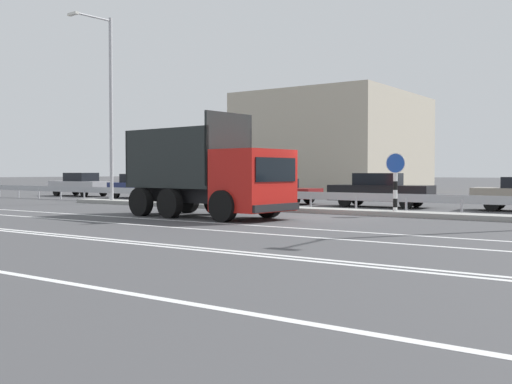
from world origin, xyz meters
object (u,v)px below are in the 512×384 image
object	(u,v)px
parked_car_0	(80,185)
parked_car_3	(279,191)
median_road_sign	(395,183)
parked_car_2	(194,188)
parked_car_4	(380,190)
parked_car_1	(139,186)
street_lamp_0	(108,101)
dump_truck	(222,182)

from	to	relation	value
parked_car_0	parked_car_3	xyz separation A→B (m)	(16.24, -0.35, -0.12)
median_road_sign	parked_car_2	size ratio (longest dim) A/B	0.60
parked_car_3	parked_car_4	world-z (taller)	parked_car_4
parked_car_1	parked_car_4	size ratio (longest dim) A/B	0.83
parked_car_0	parked_car_1	bearing A→B (deg)	-88.66
parked_car_1	parked_car_4	distance (m)	16.15
street_lamp_0	parked_car_2	xyz separation A→B (m)	(0.99, 5.55, -4.56)
parked_car_0	parked_car_2	size ratio (longest dim) A/B	1.23
parked_car_3	median_road_sign	bearing A→B (deg)	56.00
parked_car_0	parked_car_3	size ratio (longest dim) A/B	1.11
parked_car_1	parked_car_4	bearing A→B (deg)	88.01
street_lamp_0	parked_car_1	world-z (taller)	street_lamp_0
dump_truck	parked_car_0	bearing A→B (deg)	-111.24
median_road_sign	street_lamp_0	bearing A→B (deg)	-179.15
parked_car_2	parked_car_4	size ratio (longest dim) A/B	0.81
parked_car_2	parked_car_4	xyz separation A→B (m)	(11.67, -0.35, 0.07)
parked_car_1	parked_car_4	world-z (taller)	parked_car_4
parked_car_2	parked_car_3	bearing A→B (deg)	86.57
dump_truck	median_road_sign	bearing A→B (deg)	138.82
parked_car_1	parked_car_4	xyz separation A→B (m)	(16.15, -0.23, 0.03)
median_road_sign	street_lamp_0	distance (m)	15.92
dump_truck	parked_car_2	world-z (taller)	dump_truck
parked_car_2	parked_car_3	xyz separation A→B (m)	(6.17, -0.51, -0.06)
parked_car_4	parked_car_2	bearing A→B (deg)	-95.99
parked_car_0	median_road_sign	bearing A→B (deg)	-100.92
parked_car_3	parked_car_2	bearing A→B (deg)	-98.44
parked_car_3	parked_car_1	bearing A→B (deg)	-95.81
dump_truck	street_lamp_0	xyz separation A→B (m)	(-10.77, 4.26, 3.99)
parked_car_0	parked_car_4	bearing A→B (deg)	-89.50
median_road_sign	parked_car_4	xyz separation A→B (m)	(-2.75, 4.98, -0.45)
street_lamp_0	parked_car_0	world-z (taller)	street_lamp_0
median_road_sign	dump_truck	bearing A→B (deg)	-135.89
dump_truck	parked_car_2	xyz separation A→B (m)	(-9.78, 9.81, -0.56)
median_road_sign	parked_car_2	xyz separation A→B (m)	(-14.42, 5.32, -0.52)
median_road_sign	parked_car_1	size ratio (longest dim) A/B	0.59
dump_truck	parked_car_4	world-z (taller)	dump_truck
street_lamp_0	dump_truck	bearing A→B (deg)	-21.58
dump_truck	median_road_sign	world-z (taller)	dump_truck
parked_car_1	street_lamp_0	bearing A→B (deg)	31.59
dump_truck	parked_car_1	bearing A→B (deg)	-119.48
dump_truck	parked_car_3	world-z (taller)	dump_truck
median_road_sign	parked_car_1	xyz separation A→B (m)	(-18.90, 5.20, -0.48)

